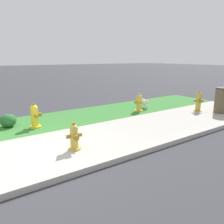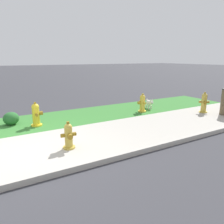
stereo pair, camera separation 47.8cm
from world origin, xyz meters
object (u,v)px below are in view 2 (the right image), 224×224
shrub_bush_mid_verge (11,118)px  fire_hydrant_near_corner (69,136)px  small_white_dog (149,103)px  fire_hydrant_across_street (36,115)px  fire_hydrant_at_driveway (204,103)px  fire_hydrant_mid_block (142,103)px

shrub_bush_mid_verge → fire_hydrant_near_corner: bearing=-70.8°
small_white_dog → fire_hydrant_across_street: bearing=-75.4°
fire_hydrant_near_corner → fire_hydrant_at_driveway: bearing=-167.4°
fire_hydrant_across_street → small_white_dog: fire_hydrant_across_street is taller
fire_hydrant_near_corner → fire_hydrant_mid_block: size_ratio=0.91×
small_white_dog → shrub_bush_mid_verge: bearing=-81.3°
fire_hydrant_mid_block → fire_hydrant_at_driveway: fire_hydrant_at_driveway is taller
fire_hydrant_mid_block → small_white_dog: size_ratio=1.43×
fire_hydrant_across_street → fire_hydrant_at_driveway: 6.12m
shrub_bush_mid_verge → small_white_dog: bearing=-4.9°
fire_hydrant_near_corner → fire_hydrant_at_driveway: size_ratio=0.82×
fire_hydrant_near_corner → shrub_bush_mid_verge: (-0.95, 2.73, -0.11)m
fire_hydrant_near_corner → small_white_dog: size_ratio=1.30×
fire_hydrant_near_corner → shrub_bush_mid_verge: fire_hydrant_near_corner is taller
fire_hydrant_near_corner → shrub_bush_mid_verge: bearing=-65.1°
fire_hydrant_near_corner → fire_hydrant_at_driveway: fire_hydrant_at_driveway is taller
fire_hydrant_across_street → fire_hydrant_mid_block: bearing=88.8°
fire_hydrant_at_driveway → shrub_bush_mid_verge: fire_hydrant_at_driveway is taller
fire_hydrant_mid_block → shrub_bush_mid_verge: bearing=86.7°
fire_hydrant_near_corner → fire_hydrant_across_street: size_ratio=0.87×
fire_hydrant_mid_block → small_white_dog: fire_hydrant_mid_block is taller
fire_hydrant_near_corner → fire_hydrant_across_street: 2.22m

